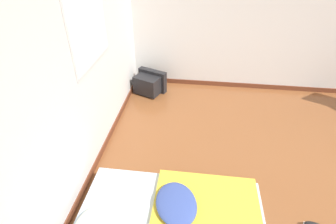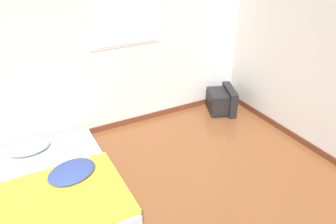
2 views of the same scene
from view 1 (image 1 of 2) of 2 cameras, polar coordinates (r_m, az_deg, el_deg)
ground_plane at (r=3.54m, az=31.70°, el=-19.13°), size 20.00×20.00×0.00m
wall_back at (r=2.64m, az=-23.36°, el=2.50°), size 8.11×0.08×2.60m
wall_right at (r=5.18m, az=25.47°, el=17.18°), size 0.08×7.99×2.60m
crt_tv at (r=5.00m, az=-4.08°, el=6.30°), size 0.56×0.62×0.42m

